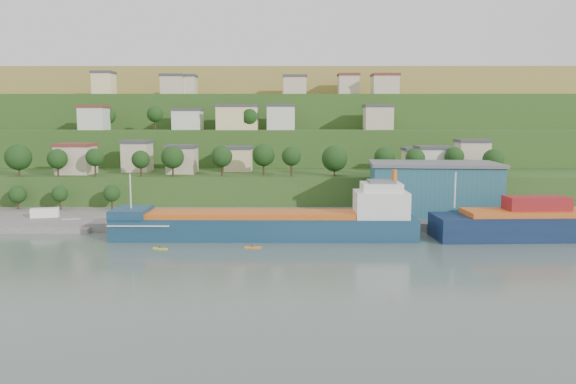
{
  "coord_description": "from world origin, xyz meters",
  "views": [
    {
      "loc": [
        9.7,
        -108.82,
        24.59
      ],
      "look_at": [
        9.42,
        15.0,
        9.18
      ],
      "focal_mm": 35.0,
      "sensor_mm": 36.0,
      "label": 1
    }
  ],
  "objects_px": {
    "cargo_ship_near": "(274,226)",
    "caravan": "(45,214)",
    "warehouse": "(433,188)",
    "kayak_orange": "(253,247)"
  },
  "relations": [
    {
      "from": "caravan",
      "to": "kayak_orange",
      "type": "bearing_deg",
      "value": -41.8
    },
    {
      "from": "warehouse",
      "to": "kayak_orange",
      "type": "height_order",
      "value": "warehouse"
    },
    {
      "from": "cargo_ship_near",
      "to": "kayak_orange",
      "type": "distance_m",
      "value": 10.62
    },
    {
      "from": "warehouse",
      "to": "kayak_orange",
      "type": "xyz_separation_m",
      "value": [
        -42.89,
        -29.87,
        -8.19
      ]
    },
    {
      "from": "warehouse",
      "to": "caravan",
      "type": "height_order",
      "value": "warehouse"
    },
    {
      "from": "cargo_ship_near",
      "to": "warehouse",
      "type": "distance_m",
      "value": 44.26
    },
    {
      "from": "cargo_ship_near",
      "to": "caravan",
      "type": "distance_m",
      "value": 57.39
    },
    {
      "from": "cargo_ship_near",
      "to": "warehouse",
      "type": "height_order",
      "value": "warehouse"
    },
    {
      "from": "cargo_ship_near",
      "to": "caravan",
      "type": "relative_size",
      "value": 10.16
    },
    {
      "from": "cargo_ship_near",
      "to": "kayak_orange",
      "type": "bearing_deg",
      "value": -112.22
    }
  ]
}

